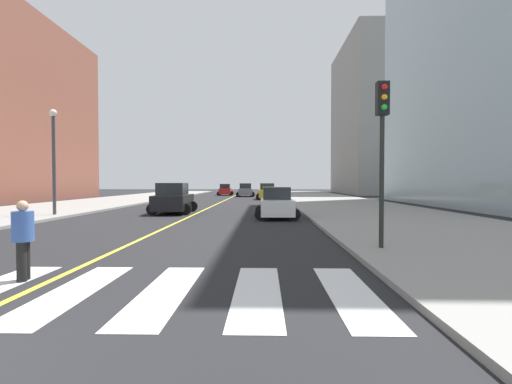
# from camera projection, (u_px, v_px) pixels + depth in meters

# --- Properties ---
(sidewalk_kerb_east) EXTENTS (10.00, 120.00, 0.15)m
(sidewalk_kerb_east) POSITION_uv_depth(u_px,v_px,m) (385.00, 215.00, 22.92)
(sidewalk_kerb_east) COLOR gray
(sidewalk_kerb_east) RESTS_ON ground
(sidewalk_kerb_west) EXTENTS (10.00, 120.00, 0.15)m
(sidewalk_kerb_west) POSITION_uv_depth(u_px,v_px,m) (1.00, 215.00, 23.46)
(sidewalk_kerb_west) COLOR gray
(sidewalk_kerb_west) RESTS_ON ground
(crosswalk_paint) EXTENTS (13.50, 4.00, 0.01)m
(crosswalk_paint) POSITION_uv_depth(u_px,v_px,m) (29.00, 291.00, 7.20)
(crosswalk_paint) COLOR silver
(crosswalk_paint) RESTS_ON ground
(lane_divider_paint) EXTENTS (0.16, 80.00, 0.01)m
(lane_divider_paint) POSITION_uv_depth(u_px,v_px,m) (225.00, 200.00, 43.18)
(lane_divider_paint) COLOR yellow
(lane_divider_paint) RESTS_ON ground
(parking_garage_concrete) EXTENTS (18.00, 24.00, 28.33)m
(parking_garage_concrete) POSITION_uv_depth(u_px,v_px,m) (390.00, 119.00, 69.83)
(parking_garage_concrete) COLOR gray
(parking_garage_concrete) RESTS_ON ground
(car_white_nearest) EXTENTS (2.62, 4.17, 1.85)m
(car_white_nearest) POSITION_uv_depth(u_px,v_px,m) (276.00, 204.00, 21.90)
(car_white_nearest) COLOR silver
(car_white_nearest) RESTS_ON ground
(car_gray_second) EXTENTS (2.90, 4.52, 1.98)m
(car_gray_second) POSITION_uv_depth(u_px,v_px,m) (245.00, 190.00, 55.00)
(car_gray_second) COLOR slate
(car_gray_second) RESTS_ON ground
(car_red_third) EXTENTS (2.73, 4.27, 1.88)m
(car_red_third) POSITION_uv_depth(u_px,v_px,m) (225.00, 190.00, 60.23)
(car_red_third) COLOR red
(car_red_third) RESTS_ON ground
(car_black_fourth) EXTENTS (3.06, 4.78, 2.10)m
(car_black_fourth) POSITION_uv_depth(u_px,v_px,m) (173.00, 199.00, 25.30)
(car_black_fourth) COLOR black
(car_black_fourth) RESTS_ON ground
(car_yellow_fifth) EXTENTS (2.82, 4.51, 2.01)m
(car_yellow_fifth) POSITION_uv_depth(u_px,v_px,m) (267.00, 192.00, 45.86)
(car_yellow_fifth) COLOR gold
(car_yellow_fifth) RESTS_ON ground
(traffic_light_near_corner) EXTENTS (0.36, 0.41, 5.02)m
(traffic_light_near_corner) POSITION_uv_depth(u_px,v_px,m) (382.00, 132.00, 11.05)
(traffic_light_near_corner) COLOR black
(traffic_light_near_corner) RESTS_ON sidewalk_kerb_east
(pedestrian_crossing) EXTENTS (0.43, 0.43, 1.75)m
(pedestrian_crossing) POSITION_uv_depth(u_px,v_px,m) (23.00, 237.00, 7.92)
(pedestrian_crossing) COLOR black
(pedestrian_crossing) RESTS_ON ground
(street_lamp) EXTENTS (0.44, 0.44, 6.47)m
(street_lamp) POSITION_uv_depth(u_px,v_px,m) (54.00, 152.00, 22.57)
(street_lamp) COLOR #38383D
(street_lamp) RESTS_ON sidewalk_kerb_west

